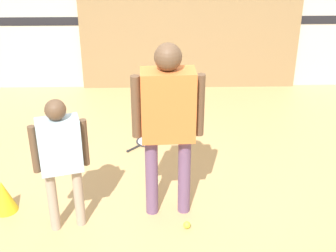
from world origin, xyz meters
The scene contains 8 objects.
ground_plane centered at (0.00, 0.00, 0.00)m, with size 16.00×16.00×0.00m, color tan.
wall_panel centered at (0.49, 3.04, 1.04)m, with size 3.24×0.05×2.09m.
person_instructor centered at (0.09, -0.10, 1.01)m, with size 0.62×0.27×1.63m.
person_student_left centered at (-0.81, -0.30, 0.77)m, with size 0.46×0.28×1.24m.
racket_spare_on_floor centered at (-0.13, 1.25, 0.01)m, with size 0.46×0.46×0.03m.
tennis_ball_near_instructor centered at (0.26, -0.36, 0.03)m, with size 0.07×0.07×0.07m, color #CCE038.
tennis_ball_by_spare_racket centered at (-0.22, 1.47, 0.03)m, with size 0.07×0.07×0.07m, color #CCE038.
training_cone centered at (-1.45, -0.06, 0.16)m, with size 0.23×0.23×0.32m.
Camera 1 is at (0.01, -3.70, 2.70)m, focal length 50.00 mm.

